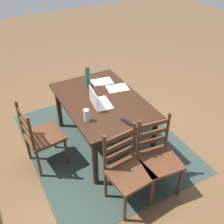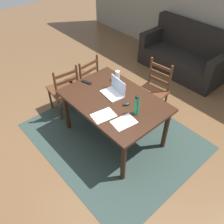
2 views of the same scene
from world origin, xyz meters
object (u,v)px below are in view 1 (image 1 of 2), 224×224
water_bottle (88,76)px  drinking_glass (87,115)px  laptop (98,101)px  computer_mouse (92,92)px  tv_remote (127,122)px  dining_table (102,105)px  chair_far_head (41,136)px  chair_left_far (127,171)px  chair_left_near (158,158)px

water_bottle → drinking_glass: size_ratio=1.88×
laptop → drinking_glass: laptop is taller
water_bottle → computer_mouse: (-0.21, 0.03, -0.13)m
tv_remote → laptop: bearing=-92.0°
dining_table → chair_far_head: 0.90m
chair_left_far → tv_remote: (0.43, -0.24, 0.30)m
dining_table → laptop: (-0.10, 0.10, 0.15)m
chair_far_head → computer_mouse: bearing=-76.4°
chair_left_near → tv_remote: size_ratio=5.59×
water_bottle → tv_remote: size_ratio=1.72×
water_bottle → chair_left_far: bearing=172.5°
chair_left_far → laptop: 0.99m
chair_left_far → drinking_glass: bearing=13.0°
chair_left_near → water_bottle: water_bottle is taller
drinking_glass → chair_far_head: bearing=57.6°
laptop → dining_table: bearing=-46.0°
tv_remote → water_bottle: bearing=-104.9°
laptop → drinking_glass: 0.35m
dining_table → computer_mouse: bearing=14.3°
drinking_glass → tv_remote: size_ratio=0.92×
dining_table → water_bottle: size_ratio=4.99×
chair_left_far → chair_left_near: 0.41m
dining_table → chair_left_far: (-1.02, 0.21, -0.20)m
chair_left_far → chair_left_near: (-0.00, -0.41, 0.00)m
chair_left_near → computer_mouse: chair_left_near is taller
chair_left_near → chair_far_head: bearing=46.8°
water_bottle → tv_remote: bearing=-176.9°
chair_far_head → water_bottle: 1.05m
laptop → chair_left_far: bearing=173.6°
chair_left_far → chair_left_near: same height
dining_table → chair_left_near: 1.06m
chair_left_near → laptop: laptop is taller
laptop → water_bottle: 0.52m
water_bottle → tv_remote: 1.01m
laptop → computer_mouse: 0.30m
chair_far_head → chair_left_near: same height
drinking_glass → computer_mouse: (0.52, -0.32, -0.06)m
chair_left_far → chair_left_near: size_ratio=1.00×
dining_table → computer_mouse: computer_mouse is taller
chair_far_head → drinking_glass: (-0.32, -0.51, 0.37)m
computer_mouse → tv_remote: (-0.78, -0.09, -0.01)m
drinking_glass → chair_left_near: bearing=-140.4°
chair_far_head → laptop: 0.85m
drinking_glass → tv_remote: bearing=-122.7°
chair_far_head → chair_left_near: (-1.01, -1.08, 0.00)m
chair_far_head → computer_mouse: chair_far_head is taller
chair_far_head → water_bottle: water_bottle is taller
chair_left_far → laptop: bearing=-6.4°
chair_left_far → chair_far_head: bearing=33.4°
laptop → water_bottle: water_bottle is taller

